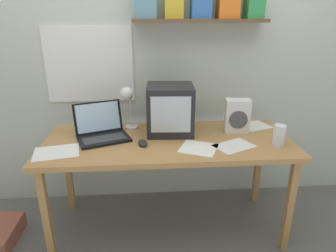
{
  "coord_description": "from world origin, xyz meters",
  "views": [
    {
      "loc": [
        -0.14,
        -1.91,
        1.54
      ],
      "look_at": [
        0.0,
        0.0,
        0.83
      ],
      "focal_mm": 32.0,
      "sensor_mm": 36.0,
      "label": 1
    }
  ],
  "objects_px": {
    "corner_desk": "(168,147)",
    "desk_lamp": "(128,99)",
    "open_notebook": "(234,146)",
    "computer_mouse": "(143,143)",
    "laptop": "(101,129)",
    "juice_glass": "(279,136)",
    "space_heater": "(237,116)",
    "crt_monitor": "(170,109)",
    "loose_paper_near_monitor": "(199,148)",
    "printed_handout": "(255,126)",
    "loose_paper_near_laptop": "(56,152)"
  },
  "relations": [
    {
      "from": "juice_glass",
      "to": "computer_mouse",
      "type": "distance_m",
      "value": 0.9
    },
    {
      "from": "corner_desk",
      "to": "space_heater",
      "type": "bearing_deg",
      "value": 12.42
    },
    {
      "from": "desk_lamp",
      "to": "space_heater",
      "type": "distance_m",
      "value": 0.8
    },
    {
      "from": "corner_desk",
      "to": "juice_glass",
      "type": "xyz_separation_m",
      "value": [
        0.72,
        -0.15,
        0.12
      ]
    },
    {
      "from": "crt_monitor",
      "to": "space_heater",
      "type": "bearing_deg",
      "value": -0.88
    },
    {
      "from": "printed_handout",
      "to": "loose_paper_near_laptop",
      "type": "relative_size",
      "value": 0.88
    },
    {
      "from": "space_heater",
      "to": "laptop",
      "type": "bearing_deg",
      "value": -170.97
    },
    {
      "from": "juice_glass",
      "to": "desk_lamp",
      "type": "bearing_deg",
      "value": 160.25
    },
    {
      "from": "space_heater",
      "to": "open_notebook",
      "type": "xyz_separation_m",
      "value": [
        -0.09,
        -0.26,
        -0.12
      ]
    },
    {
      "from": "space_heater",
      "to": "printed_handout",
      "type": "bearing_deg",
      "value": 36.21
    },
    {
      "from": "corner_desk",
      "to": "computer_mouse",
      "type": "xyz_separation_m",
      "value": [
        -0.17,
        -0.08,
        0.08
      ]
    },
    {
      "from": "loose_paper_near_monitor",
      "to": "open_notebook",
      "type": "distance_m",
      "value": 0.24
    },
    {
      "from": "space_heater",
      "to": "juice_glass",
      "type": "bearing_deg",
      "value": -45.14
    },
    {
      "from": "open_notebook",
      "to": "printed_handout",
      "type": "distance_m",
      "value": 0.45
    },
    {
      "from": "desk_lamp",
      "to": "loose_paper_near_monitor",
      "type": "height_order",
      "value": "desk_lamp"
    },
    {
      "from": "space_heater",
      "to": "loose_paper_near_monitor",
      "type": "bearing_deg",
      "value": -132.88
    },
    {
      "from": "laptop",
      "to": "desk_lamp",
      "type": "bearing_deg",
      "value": 13.88
    },
    {
      "from": "laptop",
      "to": "desk_lamp",
      "type": "relative_size",
      "value": 1.26
    },
    {
      "from": "loose_paper_near_monitor",
      "to": "computer_mouse",
      "type": "bearing_deg",
      "value": 167.16
    },
    {
      "from": "printed_handout",
      "to": "desk_lamp",
      "type": "bearing_deg",
      "value": -179.62
    },
    {
      "from": "corner_desk",
      "to": "open_notebook",
      "type": "distance_m",
      "value": 0.45
    },
    {
      "from": "loose_paper_near_monitor",
      "to": "space_heater",
      "type": "bearing_deg",
      "value": 40.13
    },
    {
      "from": "corner_desk",
      "to": "juice_glass",
      "type": "height_order",
      "value": "juice_glass"
    },
    {
      "from": "corner_desk",
      "to": "desk_lamp",
      "type": "xyz_separation_m",
      "value": [
        -0.28,
        0.21,
        0.3
      ]
    },
    {
      "from": "crt_monitor",
      "to": "loose_paper_near_laptop",
      "type": "distance_m",
      "value": 0.82
    },
    {
      "from": "computer_mouse",
      "to": "open_notebook",
      "type": "bearing_deg",
      "value": -6.25
    },
    {
      "from": "computer_mouse",
      "to": "desk_lamp",
      "type": "bearing_deg",
      "value": 109.87
    },
    {
      "from": "open_notebook",
      "to": "computer_mouse",
      "type": "bearing_deg",
      "value": 173.75
    },
    {
      "from": "laptop",
      "to": "juice_glass",
      "type": "xyz_separation_m",
      "value": [
        1.18,
        -0.23,
        0.0
      ]
    },
    {
      "from": "computer_mouse",
      "to": "open_notebook",
      "type": "distance_m",
      "value": 0.6
    },
    {
      "from": "laptop",
      "to": "open_notebook",
      "type": "distance_m",
      "value": 0.92
    },
    {
      "from": "crt_monitor",
      "to": "corner_desk",
      "type": "bearing_deg",
      "value": -97.25
    },
    {
      "from": "juice_glass",
      "to": "open_notebook",
      "type": "distance_m",
      "value": 0.3
    },
    {
      "from": "corner_desk",
      "to": "open_notebook",
      "type": "height_order",
      "value": "open_notebook"
    },
    {
      "from": "laptop",
      "to": "loose_paper_near_monitor",
      "type": "distance_m",
      "value": 0.69
    },
    {
      "from": "crt_monitor",
      "to": "laptop",
      "type": "xyz_separation_m",
      "value": [
        -0.49,
        -0.07,
        -0.11
      ]
    },
    {
      "from": "crt_monitor",
      "to": "juice_glass",
      "type": "distance_m",
      "value": 0.76
    },
    {
      "from": "laptop",
      "to": "desk_lamp",
      "type": "distance_m",
      "value": 0.29
    },
    {
      "from": "crt_monitor",
      "to": "loose_paper_near_laptop",
      "type": "relative_size",
      "value": 1.12
    },
    {
      "from": "laptop",
      "to": "crt_monitor",
      "type": "bearing_deg",
      "value": -13.09
    },
    {
      "from": "desk_lamp",
      "to": "loose_paper_near_laptop",
      "type": "distance_m",
      "value": 0.61
    },
    {
      "from": "crt_monitor",
      "to": "laptop",
      "type": "bearing_deg",
      "value": -169.57
    },
    {
      "from": "space_heater",
      "to": "desk_lamp",
      "type": "bearing_deg",
      "value": -179.73
    },
    {
      "from": "space_heater",
      "to": "computer_mouse",
      "type": "distance_m",
      "value": 0.72
    },
    {
      "from": "loose_paper_near_monitor",
      "to": "open_notebook",
      "type": "xyz_separation_m",
      "value": [
        0.24,
        0.02,
        -0.0
      ]
    },
    {
      "from": "desk_lamp",
      "to": "space_heater",
      "type": "xyz_separation_m",
      "value": [
        0.79,
        -0.09,
        -0.11
      ]
    },
    {
      "from": "laptop",
      "to": "loose_paper_near_laptop",
      "type": "relative_size",
      "value": 1.34
    },
    {
      "from": "space_heater",
      "to": "crt_monitor",
      "type": "bearing_deg",
      "value": -176.64
    },
    {
      "from": "computer_mouse",
      "to": "juice_glass",
      "type": "bearing_deg",
      "value": -4.55
    },
    {
      "from": "corner_desk",
      "to": "computer_mouse",
      "type": "height_order",
      "value": "computer_mouse"
    }
  ]
}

